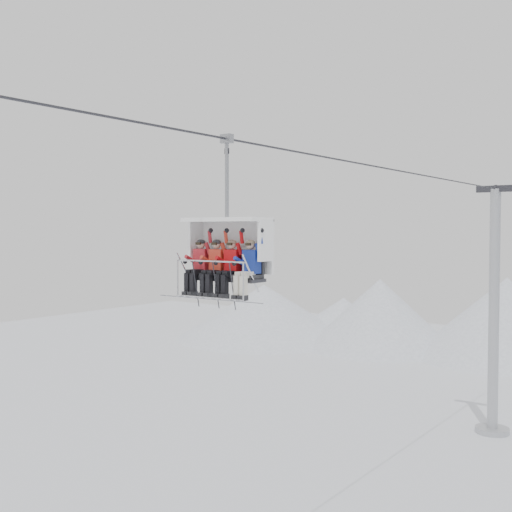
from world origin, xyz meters
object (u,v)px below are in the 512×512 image
Objects in this scene: skier_far_right at (248,267)px; skier_far_left at (199,265)px; skier_center_left at (215,266)px; lift_tower_right at (494,328)px; skier_center_right at (230,266)px; chairlift_carrier at (230,247)px.

skier_far_left is at bearing 180.00° from skier_far_right.
lift_tower_right is at bearing 89.40° from skier_center_left.
skier_center_right is at bearing -89.42° from lift_tower_right.
skier_far_left is 1.55m from skier_far_right.
skier_far_left is 1.00× the size of skier_far_right.
lift_tower_right is 7.99× the size of skier_center_left.
skier_far_right is at bearing -20.91° from chairlift_carrier.
skier_center_left is at bearing 180.00° from skier_center_right.
skier_far_right is at bearing 0.00° from skier_far_left.
chairlift_carrier is 2.36× the size of skier_far_left.
chairlift_carrier reaches higher than skier_far_right.
chairlift_carrier is at bearing 159.09° from skier_far_right.
skier_center_right is at bearing 180.00° from skier_far_right.
skier_far_right is (0.80, -23.41, 4.40)m from lift_tower_right.
lift_tower_right is 23.83m from skier_far_left.
skier_center_right is (0.24, -23.41, 4.40)m from lift_tower_right.
skier_center_right and skier_far_right have the same top height.
skier_center_left is 1.00× the size of skier_far_right.
skier_center_left is (-0.24, -23.41, 4.40)m from lift_tower_right.
skier_center_right is (0.99, 0.00, 0.00)m from skier_far_left.
skier_far_right is (1.04, 0.00, 0.00)m from skier_center_left.
skier_far_left and skier_center_left have the same top height.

